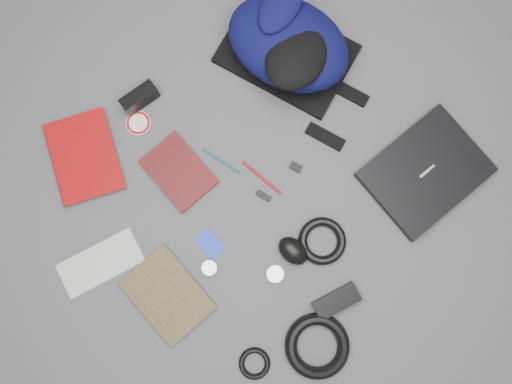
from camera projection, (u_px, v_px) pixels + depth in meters
ground at (256, 193)px, 1.49m from camera, size 4.00×4.00×0.00m
backpack at (288, 44)px, 1.46m from camera, size 0.42×0.50×0.17m
laptop at (425, 172)px, 1.48m from camera, size 0.34×0.26×0.03m
textbook_red at (53, 166)px, 1.49m from camera, size 0.27×0.31×0.03m
comic_book at (144, 315)px, 1.44m from camera, size 0.19×0.25×0.02m
envelope at (100, 263)px, 1.47m from camera, size 0.26×0.15×0.00m
dvd_case at (179, 172)px, 1.49m from camera, size 0.15×0.21×0.02m
compact_camera at (140, 98)px, 1.50m from camera, size 0.12×0.05×0.06m
sticker_disc at (138, 123)px, 1.52m from camera, size 0.08×0.08×0.00m
pen_teal at (221, 161)px, 1.50m from camera, size 0.05×0.13×0.01m
pen_red at (262, 178)px, 1.49m from camera, size 0.04×0.15×0.01m
id_badge at (210, 244)px, 1.47m from camera, size 0.07×0.09×0.00m
usb_black at (264, 196)px, 1.49m from camera, size 0.03×0.05×0.01m
key_fob at (296, 167)px, 1.50m from camera, size 0.04×0.04×0.01m
mouse at (293, 251)px, 1.45m from camera, size 0.08×0.11×0.05m
headphone_left at (209, 268)px, 1.46m from camera, size 0.06×0.06×0.01m
headphone_right at (275, 274)px, 1.46m from camera, size 0.06×0.06×0.01m
cable_coil at (322, 241)px, 1.46m from camera, size 0.15×0.15×0.03m
power_brick at (336, 301)px, 1.44m from camera, size 0.14×0.08×0.03m
power_cord_coil at (317, 346)px, 1.42m from camera, size 0.19×0.19×0.04m
earbud_coil at (254, 363)px, 1.42m from camera, size 0.12×0.12×0.02m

